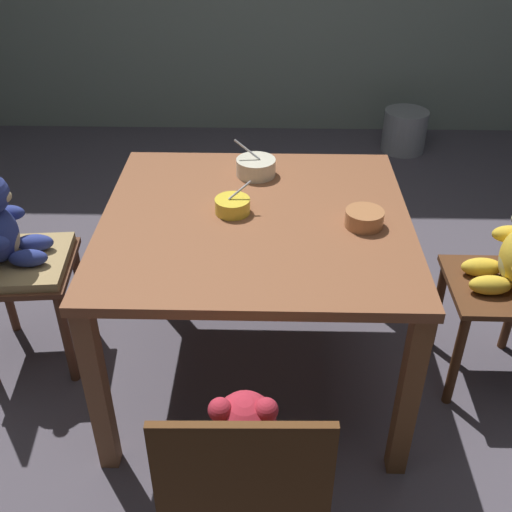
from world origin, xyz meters
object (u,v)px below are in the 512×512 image
at_px(dining_table, 256,239).
at_px(porridge_bowl_terracotta_near_right, 364,218).
at_px(metal_pail, 404,131).
at_px(teddy_chair_near_front, 245,478).
at_px(porridge_bowl_yellow_center, 233,205).
at_px(teddy_chair_near_left, 4,243).
at_px(porridge_bowl_cream_far_center, 256,167).

distance_m(dining_table, porridge_bowl_terracotta_near_right, 0.38).
bearing_deg(metal_pail, dining_table, -114.20).
xyz_separation_m(teddy_chair_near_front, metal_pail, (0.97, 3.06, -0.39)).
bearing_deg(teddy_chair_near_front, porridge_bowl_yellow_center, 3.41).
distance_m(teddy_chair_near_left, porridge_bowl_yellow_center, 0.87).
relative_size(porridge_bowl_yellow_center, metal_pail, 0.43).
distance_m(porridge_bowl_cream_far_center, porridge_bowl_terracotta_near_right, 0.52).
xyz_separation_m(dining_table, porridge_bowl_terracotta_near_right, (0.36, -0.05, 0.12)).
height_order(teddy_chair_near_front, porridge_bowl_yellow_center, teddy_chair_near_front).
xyz_separation_m(dining_table, teddy_chair_near_left, (-0.93, 0.06, -0.07)).
relative_size(porridge_bowl_yellow_center, porridge_bowl_terracotta_near_right, 0.99).
xyz_separation_m(teddy_chair_near_left, porridge_bowl_cream_far_center, (0.92, 0.26, 0.20)).
distance_m(dining_table, porridge_bowl_cream_far_center, 0.34).
bearing_deg(metal_pail, porridge_bowl_yellow_center, -116.22).
bearing_deg(porridge_bowl_cream_far_center, teddy_chair_near_front, -89.85).
height_order(porridge_bowl_cream_far_center, porridge_bowl_yellow_center, porridge_bowl_cream_far_center).
relative_size(teddy_chair_near_left, porridge_bowl_yellow_center, 6.89).
bearing_deg(porridge_bowl_cream_far_center, dining_table, -88.76).
bearing_deg(dining_table, porridge_bowl_yellow_center, 162.71).
height_order(porridge_bowl_terracotta_near_right, metal_pail, porridge_bowl_terracotta_near_right).
distance_m(teddy_chair_near_left, teddy_chair_near_front, 1.34).
xyz_separation_m(dining_table, porridge_bowl_yellow_center, (-0.08, 0.02, 0.12)).
relative_size(dining_table, porridge_bowl_terracotta_near_right, 8.22).
bearing_deg(porridge_bowl_terracotta_near_right, dining_table, 171.68).
distance_m(teddy_chair_near_left, metal_pail, 2.85).
xyz_separation_m(porridge_bowl_cream_far_center, porridge_bowl_terracotta_near_right, (0.37, -0.37, -0.01)).
distance_m(teddy_chair_near_front, metal_pail, 3.24).
distance_m(porridge_bowl_terracotta_near_right, metal_pail, 2.36).
relative_size(teddy_chair_near_left, porridge_bowl_terracotta_near_right, 6.83).
bearing_deg(metal_pail, porridge_bowl_terracotta_near_right, -105.35).
bearing_deg(porridge_bowl_cream_far_center, porridge_bowl_yellow_center, -104.16).
bearing_deg(metal_pail, teddy_chair_near_front, -107.57).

